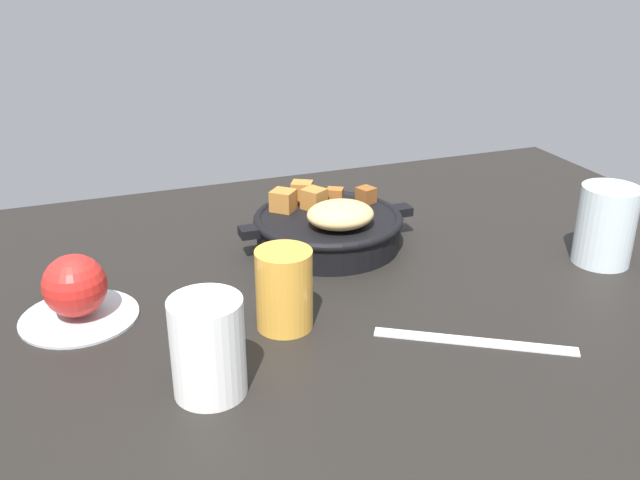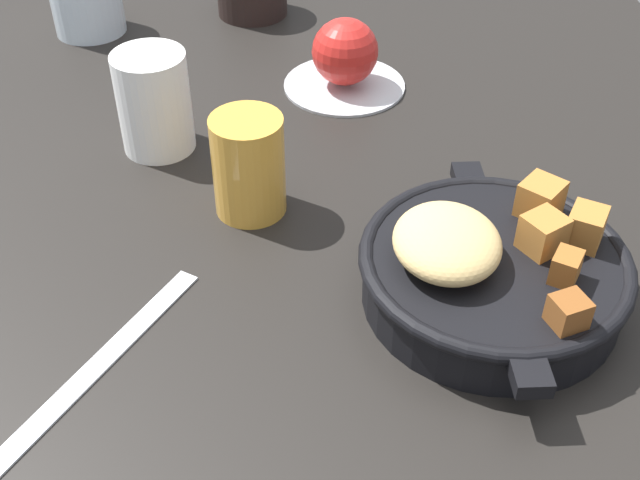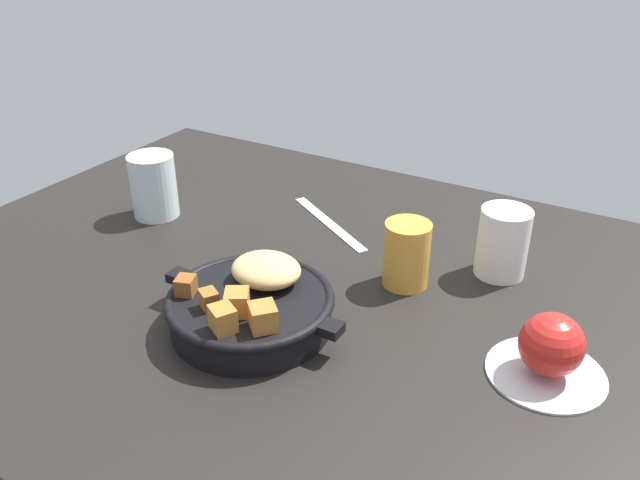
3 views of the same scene
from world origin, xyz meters
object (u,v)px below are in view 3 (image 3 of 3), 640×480
object	(u,v)px
cast_iron_skillet	(251,305)
white_creamer_pitcher	(503,242)
juice_glass_amber	(407,254)
water_glass_tall	(154,186)
red_apple	(551,344)
butter_knife	(329,223)

from	to	relation	value
cast_iron_skillet	white_creamer_pitcher	distance (cm)	34.67
juice_glass_amber	water_glass_tall	world-z (taller)	water_glass_tall
white_creamer_pitcher	water_glass_tall	size ratio (longest dim) A/B	0.94
red_apple	white_creamer_pitcher	bearing A→B (deg)	120.11
butter_knife	juice_glass_amber	bearing A→B (deg)	1.44
white_creamer_pitcher	water_glass_tall	distance (cm)	53.69
juice_glass_amber	water_glass_tall	bearing A→B (deg)	-178.61
cast_iron_skillet	white_creamer_pitcher	world-z (taller)	white_creamer_pitcher
red_apple	juice_glass_amber	distance (cm)	22.64
cast_iron_skillet	juice_glass_amber	size ratio (longest dim) A/B	2.75
cast_iron_skillet	juice_glass_amber	xyz separation A→B (cm)	(11.97, 17.90, 1.46)
cast_iron_skillet	water_glass_tall	world-z (taller)	water_glass_tall
butter_knife	red_apple	bearing A→B (deg)	4.51
butter_knife	water_glass_tall	world-z (taller)	water_glass_tall
butter_knife	water_glass_tall	size ratio (longest dim) A/B	2.05
butter_knife	white_creamer_pitcher	world-z (taller)	white_creamer_pitcher
white_creamer_pitcher	butter_knife	bearing A→B (deg)	177.35
red_apple	butter_knife	size ratio (longest dim) A/B	0.33
white_creamer_pitcher	water_glass_tall	xyz separation A→B (cm)	(-52.78, -9.87, 0.31)
cast_iron_skillet	water_glass_tall	distance (cm)	35.17
butter_knife	white_creamer_pitcher	size ratio (longest dim) A/B	2.18
white_creamer_pitcher	water_glass_tall	world-z (taller)	water_glass_tall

